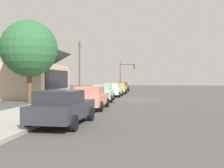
# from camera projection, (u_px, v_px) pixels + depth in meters

# --- Properties ---
(ground_plane) EXTENTS (120.00, 120.00, 0.00)m
(ground_plane) POSITION_uv_depth(u_px,v_px,m) (135.00, 100.00, 26.16)
(ground_plane) COLOR #4C4947
(sidewalk_curb) EXTENTS (60.00, 4.20, 0.16)m
(sidewalk_curb) POSITION_uv_depth(u_px,v_px,m) (82.00, 98.00, 26.88)
(sidewalk_curb) COLOR #A3A099
(sidewalk_curb) RESTS_ON ground
(car_charcoal) EXTENTS (4.43, 2.22, 1.59)m
(car_charcoal) POSITION_uv_depth(u_px,v_px,m) (63.00, 107.00, 11.57)
(car_charcoal) COLOR #2D3035
(car_charcoal) RESTS_ON ground
(car_coral) EXTENTS (4.68, 2.09, 1.59)m
(car_coral) POSITION_uv_depth(u_px,v_px,m) (91.00, 97.00, 17.82)
(car_coral) COLOR #EA8C75
(car_coral) RESTS_ON ground
(car_seafoam) EXTENTS (4.87, 2.12, 1.59)m
(car_seafoam) POSITION_uv_depth(u_px,v_px,m) (103.00, 93.00, 24.04)
(car_seafoam) COLOR #9ED1BC
(car_seafoam) RESTS_ON ground
(car_ivory) EXTENTS (4.48, 2.18, 1.59)m
(car_ivory) POSITION_uv_depth(u_px,v_px,m) (113.00, 90.00, 30.39)
(car_ivory) COLOR silver
(car_ivory) RESTS_ON ground
(car_mustard) EXTENTS (4.33, 2.06, 1.59)m
(car_mustard) POSITION_uv_depth(u_px,v_px,m) (119.00, 88.00, 36.48)
(car_mustard) COLOR gold
(car_mustard) RESTS_ON ground
(car_navy) EXTENTS (4.44, 2.23, 1.59)m
(car_navy) POSITION_uv_depth(u_px,v_px,m) (122.00, 87.00, 42.58)
(car_navy) COLOR navy
(car_navy) RESTS_ON ground
(storefront_building) EXTENTS (9.92, 6.39, 5.51)m
(storefront_building) POSITION_uv_depth(u_px,v_px,m) (32.00, 80.00, 29.73)
(storefront_building) COLOR #CCB293
(storefront_building) RESTS_ON ground
(shade_tree) EXTENTS (4.97, 4.97, 7.27)m
(shade_tree) POSITION_uv_depth(u_px,v_px,m) (29.00, 49.00, 22.63)
(shade_tree) COLOR brown
(shade_tree) RESTS_ON ground
(traffic_light_main) EXTENTS (0.37, 2.79, 5.20)m
(traffic_light_main) POSITION_uv_depth(u_px,v_px,m) (126.00, 72.00, 47.50)
(traffic_light_main) COLOR #383833
(traffic_light_main) RESTS_ON ground
(utility_pole_wooden) EXTENTS (1.80, 0.24, 7.50)m
(utility_pole_wooden) POSITION_uv_depth(u_px,v_px,m) (80.00, 66.00, 36.25)
(utility_pole_wooden) COLOR brown
(utility_pole_wooden) RESTS_ON ground
(fire_hydrant_red) EXTENTS (0.22, 0.22, 0.71)m
(fire_hydrant_red) POSITION_uv_depth(u_px,v_px,m) (102.00, 92.00, 31.57)
(fire_hydrant_red) COLOR red
(fire_hydrant_red) RESTS_ON sidewalk_curb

